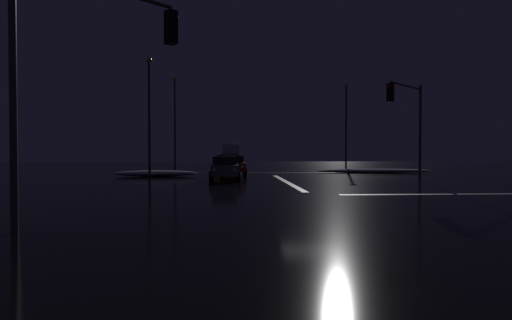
{
  "coord_description": "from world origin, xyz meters",
  "views": [
    {
      "loc": [
        -3.65,
        -19.92,
        1.99
      ],
      "look_at": [
        -1.7,
        11.97,
        1.31
      ],
      "focal_mm": 31.82,
      "sensor_mm": 36.0,
      "label": 1
    }
  ],
  "objects_px": {
    "sedan_gray": "(225,168)",
    "sedan_blue": "(228,160)",
    "traffic_signal_ne": "(408,113)",
    "streetlamp_left_far": "(175,116)",
    "streetlamp_right_far": "(346,120)",
    "sedan_green": "(230,161)",
    "sedan_red": "(233,165)",
    "streetlamp_left_near": "(149,108)",
    "box_truck": "(231,152)",
    "sedan_white": "(227,159)",
    "sedan_orange": "(226,163)",
    "traffic_signal_sw": "(89,50)"
  },
  "relations": [
    {
      "from": "sedan_green",
      "to": "sedan_blue",
      "type": "distance_m",
      "value": 6.18
    },
    {
      "from": "sedan_gray",
      "to": "sedan_blue",
      "type": "distance_m",
      "value": 23.68
    },
    {
      "from": "sedan_white",
      "to": "streetlamp_left_far",
      "type": "distance_m",
      "value": 13.35
    },
    {
      "from": "sedan_red",
      "to": "sedan_white",
      "type": "height_order",
      "value": "same"
    },
    {
      "from": "traffic_signal_ne",
      "to": "streetlamp_left_far",
      "type": "relative_size",
      "value": 0.62
    },
    {
      "from": "sedan_gray",
      "to": "streetlamp_right_far",
      "type": "height_order",
      "value": "streetlamp_right_far"
    },
    {
      "from": "sedan_gray",
      "to": "sedan_orange",
      "type": "xyz_separation_m",
      "value": [
        -0.0,
        11.29,
        0.0
      ]
    },
    {
      "from": "streetlamp_left_near",
      "to": "traffic_signal_sw",
      "type": "bearing_deg",
      "value": -84.47
    },
    {
      "from": "sedan_green",
      "to": "traffic_signal_ne",
      "type": "distance_m",
      "value": 24.07
    },
    {
      "from": "sedan_green",
      "to": "streetlamp_right_far",
      "type": "height_order",
      "value": "streetlamp_right_far"
    },
    {
      "from": "streetlamp_left_far",
      "to": "sedan_orange",
      "type": "bearing_deg",
      "value": -53.64
    },
    {
      "from": "sedan_white",
      "to": "traffic_signal_ne",
      "type": "bearing_deg",
      "value": -71.48
    },
    {
      "from": "sedan_red",
      "to": "box_truck",
      "type": "height_order",
      "value": "box_truck"
    },
    {
      "from": "sedan_white",
      "to": "traffic_signal_sw",
      "type": "bearing_deg",
      "value": -94.2
    },
    {
      "from": "sedan_white",
      "to": "streetlamp_left_near",
      "type": "bearing_deg",
      "value": -101.75
    },
    {
      "from": "sedan_blue",
      "to": "box_truck",
      "type": "height_order",
      "value": "box_truck"
    },
    {
      "from": "sedan_white",
      "to": "streetlamp_left_near",
      "type": "xyz_separation_m",
      "value": [
        -5.63,
        -27.07,
        4.3
      ]
    },
    {
      "from": "sedan_white",
      "to": "streetlamp_left_near",
      "type": "height_order",
      "value": "streetlamp_left_near"
    },
    {
      "from": "box_truck",
      "to": "sedan_gray",
      "type": "bearing_deg",
      "value": -90.9
    },
    {
      "from": "sedan_orange",
      "to": "traffic_signal_ne",
      "type": "bearing_deg",
      "value": -52.92
    },
    {
      "from": "sedan_orange",
      "to": "streetlamp_left_far",
      "type": "height_order",
      "value": "streetlamp_left_far"
    },
    {
      "from": "sedan_white",
      "to": "sedan_blue",
      "type": "bearing_deg",
      "value": -89.0
    },
    {
      "from": "sedan_gray",
      "to": "traffic_signal_ne",
      "type": "xyz_separation_m",
      "value": [
        11.31,
        -3.69,
        3.52
      ]
    },
    {
      "from": "sedan_green",
      "to": "streetlamp_left_far",
      "type": "relative_size",
      "value": 0.43
    },
    {
      "from": "streetlamp_right_far",
      "to": "streetlamp_left_near",
      "type": "distance_m",
      "value": 24.79
    },
    {
      "from": "streetlamp_left_near",
      "to": "sedan_blue",
      "type": "bearing_deg",
      "value": 74.59
    },
    {
      "from": "sedan_green",
      "to": "streetlamp_left_near",
      "type": "bearing_deg",
      "value": -112.33
    },
    {
      "from": "streetlamp_left_near",
      "to": "sedan_green",
      "type": "bearing_deg",
      "value": 67.67
    },
    {
      "from": "sedan_red",
      "to": "traffic_signal_sw",
      "type": "relative_size",
      "value": 0.64
    },
    {
      "from": "sedan_red",
      "to": "streetlamp_left_near",
      "type": "xyz_separation_m",
      "value": [
        -6.22,
        -2.54,
        4.3
      ]
    },
    {
      "from": "sedan_blue",
      "to": "box_truck",
      "type": "distance_m",
      "value": 13.67
    },
    {
      "from": "traffic_signal_ne",
      "to": "streetlamp_right_far",
      "type": "relative_size",
      "value": 0.66
    },
    {
      "from": "sedan_green",
      "to": "streetlamp_right_far",
      "type": "xyz_separation_m",
      "value": [
        12.92,
        1.36,
        4.59
      ]
    },
    {
      "from": "sedan_gray",
      "to": "sedan_blue",
      "type": "relative_size",
      "value": 1.0
    },
    {
      "from": "sedan_white",
      "to": "traffic_signal_sw",
      "type": "distance_m",
      "value": 48.72
    },
    {
      "from": "sedan_gray",
      "to": "traffic_signal_sw",
      "type": "relative_size",
      "value": 0.64
    },
    {
      "from": "traffic_signal_ne",
      "to": "streetlamp_right_far",
      "type": "distance_m",
      "value": 22.66
    },
    {
      "from": "traffic_signal_ne",
      "to": "traffic_signal_sw",
      "type": "distance_m",
      "value": 20.96
    },
    {
      "from": "sedan_gray",
      "to": "traffic_signal_sw",
      "type": "bearing_deg",
      "value": -100.73
    },
    {
      "from": "sedan_green",
      "to": "box_truck",
      "type": "bearing_deg",
      "value": 89.57
    },
    {
      "from": "traffic_signal_sw",
      "to": "sedan_red",
      "type": "bearing_deg",
      "value": 80.14
    },
    {
      "from": "sedan_orange",
      "to": "traffic_signal_sw",
      "type": "distance_m",
      "value": 30.25
    },
    {
      "from": "box_truck",
      "to": "streetlamp_right_far",
      "type": "height_order",
      "value": "streetlamp_right_far"
    },
    {
      "from": "sedan_red",
      "to": "sedan_green",
      "type": "xyz_separation_m",
      "value": [
        -0.21,
        12.1,
        0.0
      ]
    },
    {
      "from": "sedan_red",
      "to": "streetlamp_left_near",
      "type": "bearing_deg",
      "value": -157.77
    },
    {
      "from": "box_truck",
      "to": "streetlamp_right_far",
      "type": "bearing_deg",
      "value": -55.31
    },
    {
      "from": "sedan_orange",
      "to": "streetlamp_left_near",
      "type": "distance_m",
      "value": 10.98
    },
    {
      "from": "sedan_blue",
      "to": "streetlamp_right_far",
      "type": "distance_m",
      "value": 14.78
    },
    {
      "from": "sedan_gray",
      "to": "sedan_blue",
      "type": "bearing_deg",
      "value": 89.61
    },
    {
      "from": "sedan_red",
      "to": "traffic_signal_sw",
      "type": "xyz_separation_m",
      "value": [
        -4.15,
        -23.91,
        3.89
      ]
    }
  ]
}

